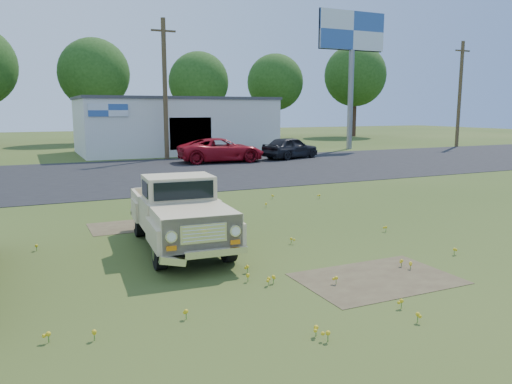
# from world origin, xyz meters

# --- Properties ---
(ground) EXTENTS (140.00, 140.00, 0.00)m
(ground) POSITION_xyz_m (0.00, 0.00, 0.00)
(ground) COLOR #304616
(ground) RESTS_ON ground
(asphalt_lot) EXTENTS (90.00, 14.00, 0.02)m
(asphalt_lot) POSITION_xyz_m (0.00, 15.00, 0.00)
(asphalt_lot) COLOR black
(asphalt_lot) RESTS_ON ground
(dirt_patch_a) EXTENTS (3.00, 2.00, 0.01)m
(dirt_patch_a) POSITION_xyz_m (1.50, -3.00, 0.00)
(dirt_patch_a) COLOR #4C3D28
(dirt_patch_a) RESTS_ON ground
(dirt_patch_b) EXTENTS (2.20, 1.60, 0.01)m
(dirt_patch_b) POSITION_xyz_m (-2.00, 3.50, 0.00)
(dirt_patch_b) COLOR #4C3D28
(dirt_patch_b) RESTS_ON ground
(commercial_building) EXTENTS (14.20, 8.20, 4.15)m
(commercial_building) POSITION_xyz_m (6.00, 26.99, 2.10)
(commercial_building) COLOR silver
(commercial_building) RESTS_ON ground
(billboard) EXTENTS (6.10, 0.45, 11.05)m
(billboard) POSITION_xyz_m (20.00, 24.04, 8.54)
(billboard) COLOR slate
(billboard) RESTS_ON ground
(utility_pole_mid) EXTENTS (1.60, 0.30, 9.00)m
(utility_pole_mid) POSITION_xyz_m (4.00, 22.00, 4.60)
(utility_pole_mid) COLOR #473821
(utility_pole_mid) RESTS_ON ground
(utility_pole_east) EXTENTS (1.60, 0.30, 9.00)m
(utility_pole_east) POSITION_xyz_m (30.00, 22.00, 4.60)
(utility_pole_east) COLOR #473821
(utility_pole_east) RESTS_ON ground
(treeline_d) EXTENTS (6.72, 6.72, 10.00)m
(treeline_d) POSITION_xyz_m (2.00, 40.50, 6.62)
(treeline_d) COLOR #3C261B
(treeline_d) RESTS_ON ground
(treeline_e) EXTENTS (6.08, 6.08, 9.04)m
(treeline_e) POSITION_xyz_m (12.00, 39.00, 5.98)
(treeline_e) COLOR #3C261B
(treeline_e) RESTS_ON ground
(treeline_f) EXTENTS (6.40, 6.40, 9.52)m
(treeline_f) POSITION_xyz_m (22.00, 41.50, 6.30)
(treeline_f) COLOR #3C261B
(treeline_f) RESTS_ON ground
(treeline_g) EXTENTS (7.36, 7.36, 10.95)m
(treeline_g) POSITION_xyz_m (32.00, 40.00, 7.25)
(treeline_g) COLOR #3C261B
(treeline_g) RESTS_ON ground
(vintage_pickup_truck) EXTENTS (2.20, 4.92, 1.74)m
(vintage_pickup_truck) POSITION_xyz_m (-1.34, 0.79, 0.87)
(vintage_pickup_truck) COLOR #D3B98D
(vintage_pickup_truck) RESTS_ON ground
(red_pickup) EXTENTS (5.50, 2.85, 1.48)m
(red_pickup) POSITION_xyz_m (6.54, 18.56, 0.74)
(red_pickup) COLOR maroon
(red_pickup) RESTS_ON ground
(dark_sedan) EXTENTS (4.57, 3.03, 1.45)m
(dark_sedan) POSITION_xyz_m (11.54, 18.77, 0.72)
(dark_sedan) COLOR black
(dark_sedan) RESTS_ON ground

